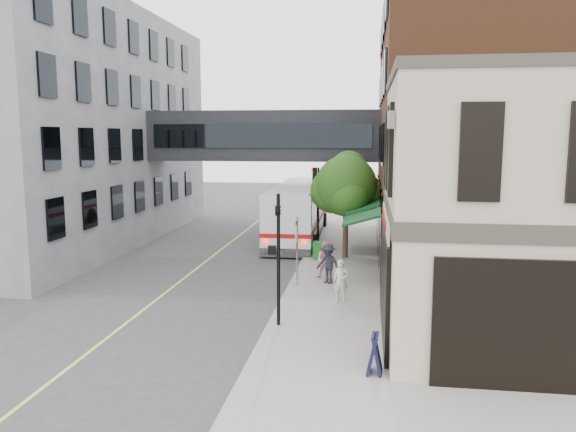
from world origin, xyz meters
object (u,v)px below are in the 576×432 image
(bus, at_px, (298,209))
(pedestrian_a, at_px, (341,281))
(pedestrian_b, at_px, (325,260))
(pedestrian_c, at_px, (328,263))
(newspaper_box, at_px, (318,250))
(sandwich_board, at_px, (375,354))

(bus, relative_size, pedestrian_a, 7.79)
(pedestrian_b, relative_size, pedestrian_c, 0.95)
(bus, height_order, pedestrian_c, bus)
(pedestrian_b, relative_size, newspaper_box, 1.75)
(pedestrian_a, distance_m, pedestrian_b, 3.49)
(newspaper_box, height_order, sandwich_board, sandwich_board)
(pedestrian_c, height_order, sandwich_board, pedestrian_c)
(pedestrian_c, xyz_separation_m, newspaper_box, (-0.84, 4.62, -0.40))
(sandwich_board, bearing_deg, pedestrian_c, 105.55)
(bus, height_order, pedestrian_b, bus)
(newspaper_box, distance_m, sandwich_board, 14.05)
(bus, bearing_deg, sandwich_board, -77.22)
(bus, relative_size, sandwich_board, 11.53)
(sandwich_board, bearing_deg, pedestrian_a, 104.37)
(pedestrian_b, distance_m, newspaper_box, 3.88)
(newspaper_box, bearing_deg, pedestrian_c, -73.91)
(pedestrian_b, bearing_deg, sandwich_board, -69.68)
(bus, xyz_separation_m, pedestrian_a, (3.39, -13.86, -0.94))
(sandwich_board, bearing_deg, bus, 106.45)
(bus, height_order, sandwich_board, bus)
(pedestrian_a, relative_size, pedestrian_b, 0.98)
(pedestrian_b, bearing_deg, pedestrian_c, -69.22)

